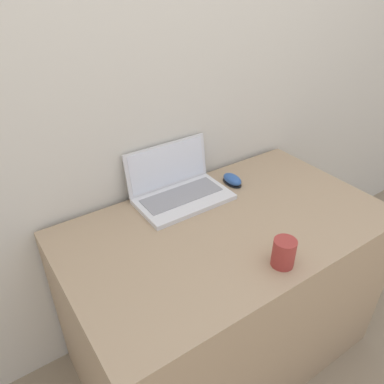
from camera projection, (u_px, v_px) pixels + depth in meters
wall_back at (169, 72)px, 1.46m from camera, size 7.00×0.04×2.50m
desk at (224, 293)px, 1.64m from camera, size 1.27×0.74×0.76m
laptop at (178, 188)px, 1.58m from camera, size 0.39×0.26×0.21m
drink_cup at (284, 252)px, 1.22m from camera, size 0.08×0.08×0.10m
computer_mouse at (232, 180)px, 1.68m from camera, size 0.06×0.11×0.04m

